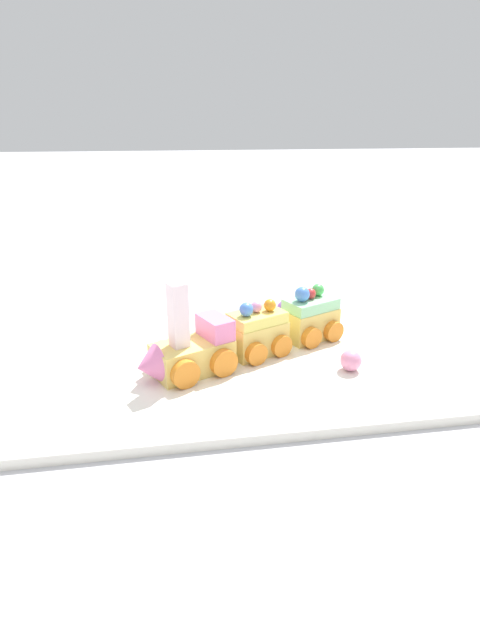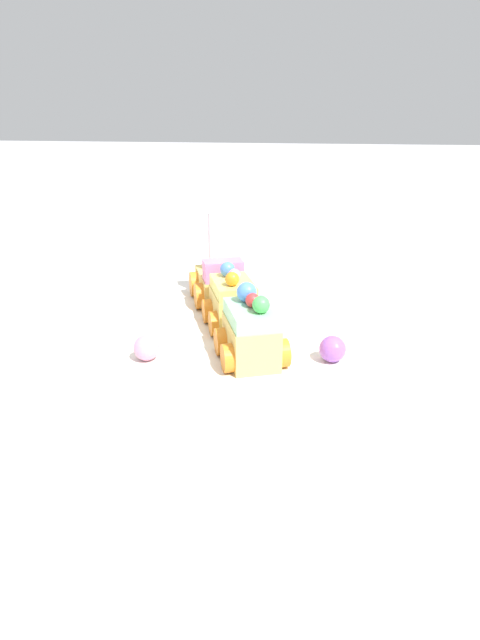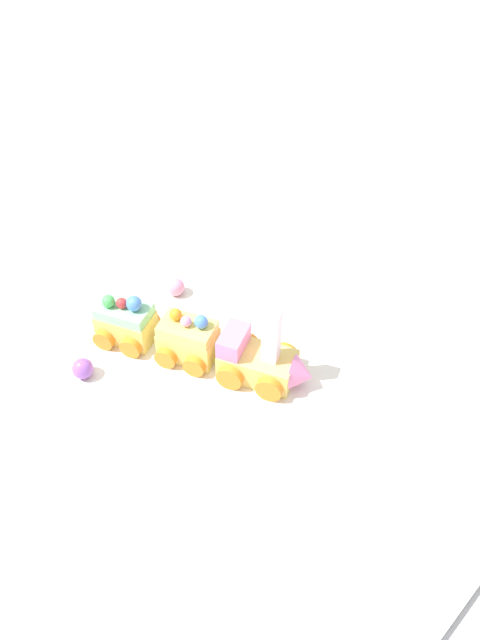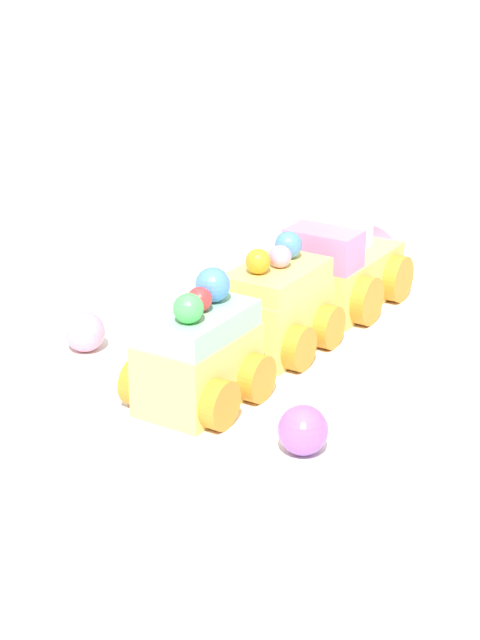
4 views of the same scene
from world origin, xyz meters
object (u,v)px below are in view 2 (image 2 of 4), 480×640
cake_car_lemon (233,304)px  gumball_pink (146,348)px  cake_car_mint (251,334)px  gumball_purple (332,349)px  cake_train_locomotive (218,279)px

cake_car_lemon → gumball_pink: cake_car_lemon is taller
cake_car_mint → gumball_purple: 0.09m
cake_car_lemon → cake_train_locomotive: bearing=-0.1°
cake_train_locomotive → cake_car_lemon: 0.10m
cake_car_lemon → gumball_purple: 0.14m
cake_train_locomotive → gumball_pink: bearing=148.6°
cake_train_locomotive → cake_car_lemon: size_ratio=1.43×
cake_car_lemon → cake_car_mint: size_ratio=1.00×
cake_train_locomotive → gumball_purple: 0.23m
cake_train_locomotive → gumball_purple: (-0.17, -0.16, -0.01)m
cake_car_mint → gumball_pink: 0.11m
cake_train_locomotive → gumball_purple: cake_train_locomotive is taller
cake_train_locomotive → gumball_pink: size_ratio=4.84×
gumball_purple → cake_car_lemon: bearing=59.9°
cake_car_mint → cake_car_lemon: bearing=0.2°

